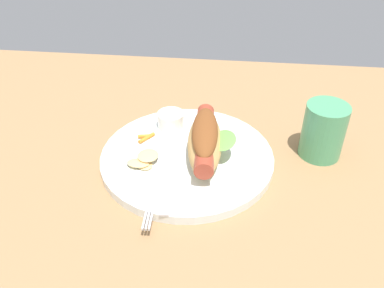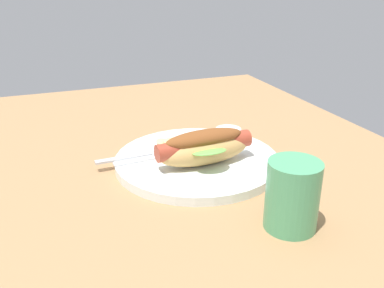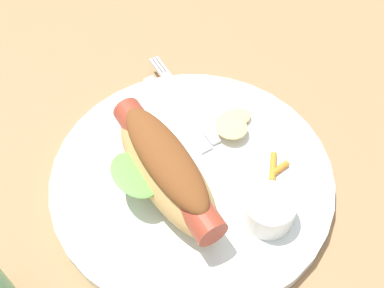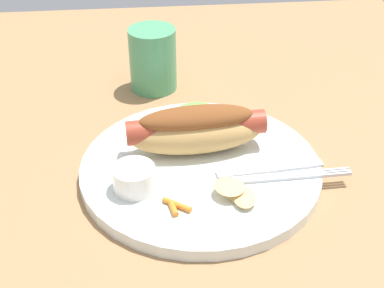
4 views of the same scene
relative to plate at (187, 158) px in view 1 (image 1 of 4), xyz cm
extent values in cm
cube|color=#9E754C|center=(-0.59, -2.61, -1.70)|extent=(120.00, 90.00, 1.80)
cylinder|color=white|center=(0.00, 0.00, 0.00)|extent=(29.85, 29.85, 1.60)
ellipsoid|color=tan|center=(3.00, 0.20, 3.33)|extent=(6.88, 17.31, 5.07)
cylinder|color=#A33D28|center=(3.00, 0.20, 4.22)|extent=(4.21, 17.68, 3.08)
ellipsoid|color=brown|center=(3.00, 0.20, 5.60)|extent=(5.27, 14.68, 2.79)
ellipsoid|color=#6BB74C|center=(6.08, -0.15, 4.35)|extent=(4.80, 6.27, 1.49)
cylinder|color=white|center=(-4.06, 8.16, 2.29)|extent=(4.99, 4.99, 2.98)
cube|color=silver|center=(-3.94, -8.36, 1.00)|extent=(1.60, 12.66, 0.40)
cube|color=silver|center=(-4.14, -16.28, 1.00)|extent=(0.40, 3.21, 0.40)
cube|color=silver|center=(-3.69, -16.27, 1.00)|extent=(0.40, 3.21, 0.40)
cube|color=silver|center=(-3.24, -16.26, 1.00)|extent=(0.40, 3.21, 0.40)
cube|color=silver|center=(-2.14, -8.30, 0.98)|extent=(2.59, 13.44, 0.36)
ellipsoid|color=#E5BE79|center=(-6.73, -3.92, 1.05)|extent=(4.07, 4.11, 0.50)
ellipsoid|color=#E5BE79|center=(-7.67, -4.11, 1.42)|extent=(3.95, 2.88, 0.68)
ellipsoid|color=#E5BE79|center=(-6.29, -2.48, 1.98)|extent=(5.02, 5.02, 0.70)
cylinder|color=orange|center=(-7.81, 3.51, 1.14)|extent=(2.68, 3.30, 0.68)
cylinder|color=orange|center=(-8.36, 3.98, 1.15)|extent=(2.35, 1.10, 0.70)
cylinder|color=#4C9E6B|center=(23.19, 4.82, 4.14)|extent=(7.32, 7.32, 9.87)
camera|label=1|loc=(6.97, -55.34, 43.92)|focal=38.14mm
camera|label=2|loc=(64.81, -25.52, 32.48)|focal=39.21mm
camera|label=3|loc=(12.68, 24.61, 41.31)|focal=43.43mm
camera|label=4|loc=(-52.45, 6.35, 40.33)|focal=49.72mm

